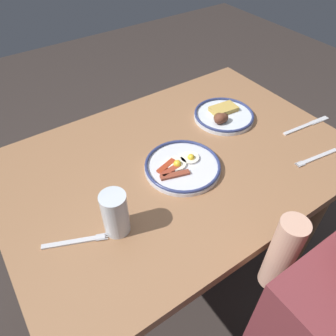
{
  "coord_description": "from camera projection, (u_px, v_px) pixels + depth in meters",
  "views": [
    {
      "loc": [
        0.49,
        0.66,
        1.51
      ],
      "look_at": [
        0.07,
        0.04,
        0.79
      ],
      "focal_mm": 34.28,
      "sensor_mm": 36.0,
      "label": 1
    }
  ],
  "objects": [
    {
      "name": "butter_knife",
      "position": [
        306.0,
        125.0,
        1.25
      ],
      "size": [
        0.23,
        0.04,
        0.01
      ],
      "color": "silver",
      "rests_on": "dining_table"
    },
    {
      "name": "drinking_glass",
      "position": [
        115.0,
        215.0,
        0.86
      ],
      "size": [
        0.07,
        0.07,
        0.14
      ],
      "color": "silver",
      "rests_on": "dining_table"
    },
    {
      "name": "plate_center_pancakes",
      "position": [
        182.0,
        166.0,
        1.07
      ],
      "size": [
        0.26,
        0.26,
        0.04
      ],
      "color": "silver",
      "rests_on": "dining_table"
    },
    {
      "name": "fork_near",
      "position": [
        75.0,
        242.0,
        0.87
      ],
      "size": [
        0.17,
        0.09,
        0.01
      ],
      "color": "silver",
      "rests_on": "dining_table"
    },
    {
      "name": "fork_far",
      "position": [
        317.0,
        158.0,
        1.12
      ],
      "size": [
        0.19,
        0.04,
        0.01
      ],
      "color": "silver",
      "rests_on": "dining_table"
    },
    {
      "name": "dining_table",
      "position": [
        177.0,
        183.0,
        1.2
      ],
      "size": [
        1.21,
        0.83,
        0.76
      ],
      "color": "#9B6C48",
      "rests_on": "ground_plane"
    },
    {
      "name": "ground_plane",
      "position": [
        175.0,
        268.0,
        1.65
      ],
      "size": [
        6.0,
        6.0,
        0.0
      ],
      "primitive_type": "plane",
      "color": "#352C28"
    },
    {
      "name": "plate_near_main",
      "position": [
        223.0,
        115.0,
        1.28
      ],
      "size": [
        0.24,
        0.24,
        0.05
      ],
      "color": "white",
      "rests_on": "dining_table"
    }
  ]
}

